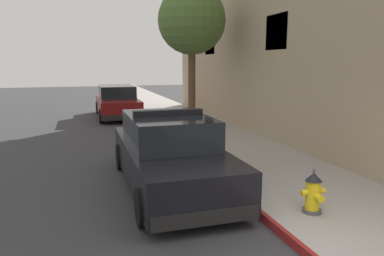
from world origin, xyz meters
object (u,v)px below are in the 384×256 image
(police_cruiser, at_px, (169,154))
(street_tree, at_px, (192,21))
(parked_car_silver_ahead, at_px, (117,102))
(fire_hydrant, at_px, (313,193))

(police_cruiser, relative_size, street_tree, 0.91)
(police_cruiser, height_order, parked_car_silver_ahead, police_cruiser)
(parked_car_silver_ahead, relative_size, fire_hydrant, 6.37)
(street_tree, bearing_deg, police_cruiser, -111.39)
(police_cruiser, distance_m, street_tree, 7.20)
(parked_car_silver_ahead, relative_size, street_tree, 0.91)
(police_cruiser, bearing_deg, fire_hydrant, -51.26)
(police_cruiser, xyz_separation_m, fire_hydrant, (1.91, -2.39, -0.25))
(police_cruiser, relative_size, parked_car_silver_ahead, 1.00)
(parked_car_silver_ahead, height_order, street_tree, street_tree)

